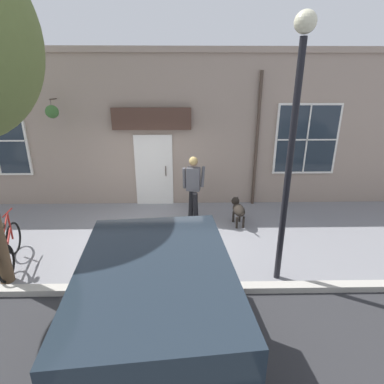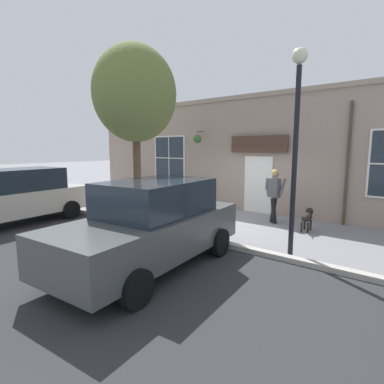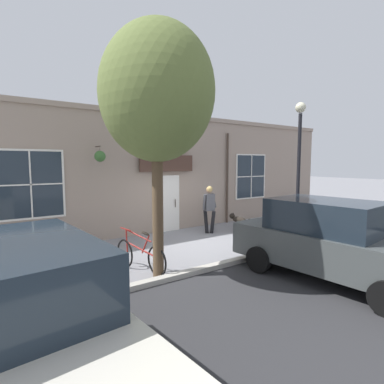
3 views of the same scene
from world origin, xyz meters
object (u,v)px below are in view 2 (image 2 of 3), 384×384
(dog_on_leash, at_px, (307,217))
(parked_car_mid_block, at_px, (152,224))
(leaning_bicycle, at_px, (147,207))
(street_lamp, at_px, (297,122))
(street_tree_by_curb, at_px, (136,97))
(parked_car_nearest_curb, at_px, (18,196))
(pedestrian_walking, at_px, (274,191))

(dog_on_leash, bearing_deg, parked_car_mid_block, -19.34)
(dog_on_leash, height_order, leaning_bicycle, leaning_bicycle)
(dog_on_leash, relative_size, street_lamp, 0.23)
(street_tree_by_curb, bearing_deg, leaning_bicycle, -158.42)
(dog_on_leash, height_order, street_lamp, street_lamp)
(street_tree_by_curb, bearing_deg, dog_on_leash, 116.63)
(dog_on_leash, height_order, parked_car_nearest_curb, parked_car_nearest_curb)
(leaning_bicycle, xyz_separation_m, parked_car_nearest_curb, (3.00, -2.75, 0.50))
(dog_on_leash, xyz_separation_m, parked_car_mid_block, (4.66, -1.64, 0.46))
(pedestrian_walking, xyz_separation_m, parked_car_mid_block, (4.96, -0.49, -0.17))
(dog_on_leash, relative_size, street_tree_by_curb, 0.18)
(dog_on_leash, distance_m, street_tree_by_curb, 6.30)
(dog_on_leash, distance_m, leaning_bicycle, 5.18)
(dog_on_leash, distance_m, parked_car_mid_block, 4.96)
(dog_on_leash, bearing_deg, street_tree_by_curb, -63.37)
(street_tree_by_curb, xyz_separation_m, leaning_bicycle, (-0.55, -0.22, -3.59))
(leaning_bicycle, bearing_deg, dog_on_leash, 110.13)
(leaning_bicycle, height_order, parked_car_nearest_curb, parked_car_nearest_curb)
(parked_car_nearest_curb, relative_size, parked_car_mid_block, 1.00)
(street_tree_by_curb, xyz_separation_m, parked_car_nearest_curb, (2.45, -2.96, -3.09))
(dog_on_leash, bearing_deg, parked_car_nearest_curb, -57.84)
(parked_car_nearest_curb, distance_m, street_lamp, 8.60)
(dog_on_leash, relative_size, leaning_bicycle, 0.61)
(dog_on_leash, xyz_separation_m, street_lamp, (2.32, 0.37, 2.51))
(parked_car_nearest_curb, bearing_deg, street_lamp, 107.14)
(pedestrian_walking, relative_size, street_tree_by_curb, 0.31)
(street_tree_by_curb, distance_m, leaning_bicycle, 3.64)
(parked_car_nearest_curb, bearing_deg, parked_car_mid_block, 91.19)
(leaning_bicycle, distance_m, parked_car_nearest_curb, 4.10)
(leaning_bicycle, relative_size, parked_car_mid_block, 0.38)
(street_tree_by_curb, height_order, parked_car_nearest_curb, street_tree_by_curb)
(pedestrian_walking, xyz_separation_m, leaning_bicycle, (2.08, -3.72, -0.67))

